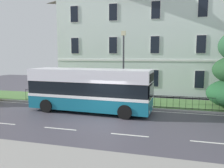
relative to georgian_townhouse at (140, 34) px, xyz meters
The scene contains 6 objects.
ground_plane 14.34m from the georgian_townhouse, 91.25° to the right, with size 60.00×56.00×0.18m.
georgian_townhouse is the anchor object (origin of this frame).
iron_verge_railing 10.89m from the georgian_townhouse, 90.00° to the right, with size 18.02×0.04×0.97m.
single_decker_bus 12.37m from the georgian_townhouse, 100.19° to the right, with size 9.10×2.93×3.16m.
street_lamp_post 8.77m from the georgian_townhouse, 90.95° to the right, with size 0.36×0.24×5.98m.
litter_bin 12.15m from the georgian_townhouse, 128.96° to the right, with size 0.46×0.46×1.20m.
Camera 1 is at (4.03, -12.95, 4.14)m, focal length 36.02 mm.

